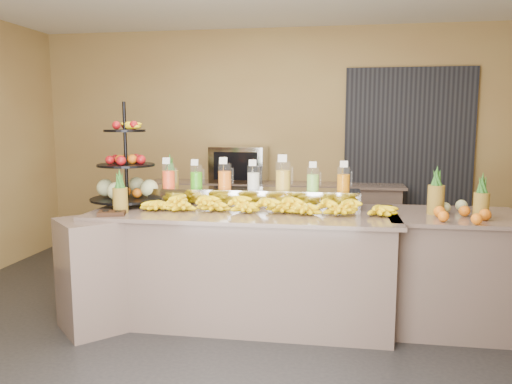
% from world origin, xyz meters
% --- Properties ---
extents(ground, '(6.00, 6.00, 0.00)m').
position_xyz_m(ground, '(0.00, 0.00, 0.00)').
color(ground, black).
rests_on(ground, ground).
extents(room_envelope, '(6.04, 5.02, 2.82)m').
position_xyz_m(room_envelope, '(0.19, 0.79, 1.88)').
color(room_envelope, olive).
rests_on(room_envelope, ground).
extents(buffet_counter, '(2.75, 1.25, 0.93)m').
position_xyz_m(buffet_counter, '(-0.12, 0.26, 0.47)').
color(buffet_counter, gray).
rests_on(buffet_counter, ground).
extents(right_counter, '(1.08, 0.88, 0.93)m').
position_xyz_m(right_counter, '(1.70, 0.40, 0.47)').
color(right_counter, gray).
rests_on(right_counter, ground).
extents(back_ledge, '(3.10, 0.55, 0.93)m').
position_xyz_m(back_ledge, '(0.00, 2.25, 0.47)').
color(back_ledge, gray).
rests_on(back_ledge, ground).
extents(pitcher_tray, '(1.85, 0.30, 0.15)m').
position_xyz_m(pitcher_tray, '(0.04, 0.58, 1.01)').
color(pitcher_tray, gray).
rests_on(pitcher_tray, buffet_counter).
extents(juice_pitcher_orange_a, '(0.12, 0.12, 0.28)m').
position_xyz_m(juice_pitcher_orange_a, '(-0.74, 0.58, 1.17)').
color(juice_pitcher_orange_a, silver).
rests_on(juice_pitcher_orange_a, pitcher_tray).
extents(juice_pitcher_green, '(0.11, 0.11, 0.27)m').
position_xyz_m(juice_pitcher_green, '(-0.48, 0.58, 1.17)').
color(juice_pitcher_green, silver).
rests_on(juice_pitcher_green, pitcher_tray).
extents(juice_pitcher_orange_b, '(0.12, 0.12, 0.29)m').
position_xyz_m(juice_pitcher_orange_b, '(-0.22, 0.58, 1.18)').
color(juice_pitcher_orange_b, silver).
rests_on(juice_pitcher_orange_b, pitcher_tray).
extents(juice_pitcher_milk, '(0.11, 0.12, 0.27)m').
position_xyz_m(juice_pitcher_milk, '(0.04, 0.58, 1.17)').
color(juice_pitcher_milk, silver).
rests_on(juice_pitcher_milk, pitcher_tray).
extents(juice_pitcher_lemon, '(0.13, 0.14, 0.32)m').
position_xyz_m(juice_pitcher_lemon, '(0.30, 0.58, 1.19)').
color(juice_pitcher_lemon, silver).
rests_on(juice_pitcher_lemon, pitcher_tray).
extents(juice_pitcher_lime, '(0.11, 0.11, 0.26)m').
position_xyz_m(juice_pitcher_lime, '(0.56, 0.58, 1.17)').
color(juice_pitcher_lime, silver).
rests_on(juice_pitcher_lime, pitcher_tray).
extents(juice_pitcher_orange_c, '(0.11, 0.12, 0.27)m').
position_xyz_m(juice_pitcher_orange_c, '(0.82, 0.58, 1.17)').
color(juice_pitcher_orange_c, silver).
rests_on(juice_pitcher_orange_c, pitcher_tray).
extents(banana_heap, '(2.07, 0.19, 0.17)m').
position_xyz_m(banana_heap, '(0.17, 0.28, 1.01)').
color(banana_heap, yellow).
rests_on(banana_heap, buffet_counter).
extents(fruit_stand, '(0.78, 0.78, 0.91)m').
position_xyz_m(fruit_stand, '(-1.05, 0.46, 1.16)').
color(fruit_stand, black).
rests_on(fruit_stand, buffet_counter).
extents(condiment_caddy, '(0.25, 0.21, 0.03)m').
position_xyz_m(condiment_caddy, '(-1.00, -0.06, 0.95)').
color(condiment_caddy, black).
rests_on(condiment_caddy, buffet_counter).
extents(pineapple_left_a, '(0.12, 0.12, 0.36)m').
position_xyz_m(pineapple_left_a, '(-0.98, 0.06, 1.06)').
color(pineapple_left_a, brown).
rests_on(pineapple_left_a, buffet_counter).
extents(pineapple_left_b, '(0.15, 0.15, 0.45)m').
position_xyz_m(pineapple_left_b, '(-0.78, 0.72, 1.10)').
color(pineapple_left_b, brown).
rests_on(pineapple_left_b, buffet_counter).
extents(right_fruit_pile, '(0.44, 0.42, 0.23)m').
position_xyz_m(right_fruit_pile, '(1.69, 0.25, 1.00)').
color(right_fruit_pile, brown).
rests_on(right_fruit_pile, right_counter).
extents(oven_warmer, '(0.67, 0.48, 0.44)m').
position_xyz_m(oven_warmer, '(-0.42, 2.25, 1.15)').
color(oven_warmer, gray).
rests_on(oven_warmer, back_ledge).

